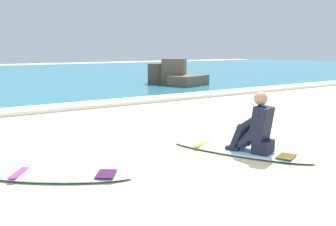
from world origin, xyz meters
TOP-DOWN VIEW (x-y plane):
  - ground_plane at (0.00, 0.00)m, footprint 80.00×80.00m
  - breaking_foam at (0.00, 6.60)m, footprint 80.00×0.90m
  - surfboard_main at (1.11, 0.50)m, footprint 1.38×2.41m
  - surfer_seated at (1.22, 0.25)m, footprint 0.53×0.77m
  - surfboard_spare_near at (-1.68, 0.97)m, footprint 1.85×1.57m
  - rock_outcrop_distant at (6.65, 10.10)m, footprint 2.25×3.16m

SIDE VIEW (x-z plane):
  - ground_plane at x=0.00m, z-range 0.00..0.00m
  - surfboard_main at x=1.11m, z-range 0.00..0.07m
  - surfboard_spare_near at x=-1.68m, z-range 0.00..0.07m
  - breaking_foam at x=0.00m, z-range 0.00..0.11m
  - surfer_seated at x=1.22m, z-range -0.04..0.91m
  - rock_outcrop_distant at x=6.65m, z-range -0.14..1.08m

